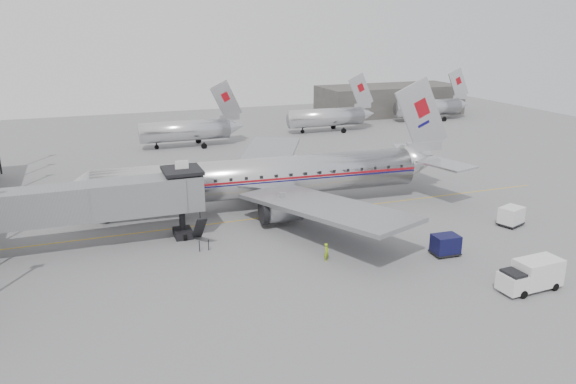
% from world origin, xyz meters
% --- Properties ---
extents(ground, '(160.00, 160.00, 0.00)m').
position_xyz_m(ground, '(0.00, 0.00, 0.00)').
color(ground, slate).
rests_on(ground, ground).
extents(hangar, '(30.00, 12.00, 6.00)m').
position_xyz_m(hangar, '(45.00, 60.00, 3.00)').
color(hangar, '#3C3936').
rests_on(hangar, ground).
extents(apron_line, '(60.00, 0.15, 0.01)m').
position_xyz_m(apron_line, '(3.00, 6.00, 0.01)').
color(apron_line, gold).
rests_on(apron_line, ground).
extents(jet_bridge, '(21.00, 6.20, 7.10)m').
position_xyz_m(jet_bridge, '(-16.66, 3.67, 4.18)').
color(jet_bridge, slate).
rests_on(jet_bridge, ground).
extents(distant_aircraft_near, '(16.39, 3.20, 10.26)m').
position_xyz_m(distant_aircraft_near, '(-1.79, 42.00, 2.73)').
color(distant_aircraft_near, silver).
rests_on(distant_aircraft_near, ground).
extents(distant_aircraft_mid, '(16.39, 3.20, 10.26)m').
position_xyz_m(distant_aircraft_mid, '(24.21, 46.00, 2.73)').
color(distant_aircraft_mid, silver).
rests_on(distant_aircraft_mid, ground).
extents(distant_aircraft_far, '(16.39, 3.20, 10.26)m').
position_xyz_m(distant_aircraft_far, '(48.21, 50.00, 2.73)').
color(distant_aircraft_far, silver).
rests_on(distant_aircraft_far, ground).
extents(airliner, '(42.20, 39.02, 13.34)m').
position_xyz_m(airliner, '(0.84, 8.95, 3.36)').
color(airliner, silver).
rests_on(airliner, ground).
extents(service_van, '(4.98, 2.17, 2.30)m').
position_xyz_m(service_van, '(12.83, -16.00, 1.21)').
color(service_van, silver).
rests_on(service_van, ground).
extents(baggage_cart_navy, '(2.34, 1.83, 1.77)m').
position_xyz_m(baggage_cart_navy, '(10.83, -8.36, 0.94)').
color(baggage_cart_navy, '#0D0D34').
rests_on(baggage_cart_navy, ground).
extents(baggage_cart_white, '(2.82, 2.49, 1.85)m').
position_xyz_m(baggage_cart_white, '(21.13, -4.50, 0.98)').
color(baggage_cart_white, silver).
rests_on(baggage_cart_white, ground).
extents(ramp_worker, '(0.67, 0.66, 1.56)m').
position_xyz_m(ramp_worker, '(0.86, -6.00, 0.78)').
color(ramp_worker, '#8DB915').
rests_on(ramp_worker, ground).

